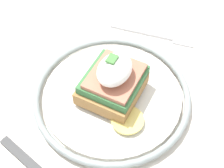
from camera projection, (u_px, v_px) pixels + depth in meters
dining_table at (93, 122)px, 0.58m from camera, size 1.07×0.68×0.73m
plate at (112, 95)px, 0.47m from camera, size 0.24×0.24×0.02m
sandwich at (113, 81)px, 0.44m from camera, size 0.10×0.10×0.07m
fork at (156, 35)px, 0.55m from camera, size 0.04×0.15×0.00m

